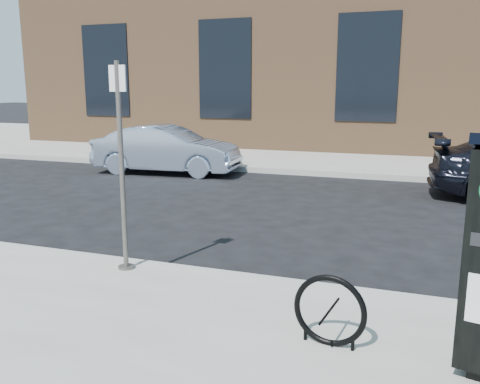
% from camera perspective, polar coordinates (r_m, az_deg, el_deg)
% --- Properties ---
extents(ground, '(120.00, 120.00, 0.00)m').
position_cam_1_polar(ground, '(6.25, 1.58, -10.61)').
color(ground, black).
rests_on(ground, ground).
extents(sidewalk_far, '(60.00, 12.00, 0.15)m').
position_cam_1_polar(sidewalk_far, '(19.72, 14.26, 4.64)').
color(sidewalk_far, gray).
rests_on(sidewalk_far, ground).
extents(curb_near, '(60.00, 0.12, 0.16)m').
position_cam_1_polar(curb_near, '(6.21, 1.52, -10.03)').
color(curb_near, '#9E9B93').
rests_on(curb_near, ground).
extents(curb_far, '(60.00, 0.12, 0.16)m').
position_cam_1_polar(curb_far, '(13.84, 11.87, 1.88)').
color(curb_far, '#9E9B93').
rests_on(curb_far, ground).
extents(building, '(28.00, 10.05, 8.25)m').
position_cam_1_polar(building, '(22.64, 15.55, 15.77)').
color(building, brown).
rests_on(building, ground).
extents(sign_pole, '(0.22, 0.20, 2.53)m').
position_cam_1_polar(sign_pole, '(6.27, -13.14, 2.50)').
color(sign_pole, '#4B4743').
rests_on(sign_pole, sidewalk_near).
extents(bike_rack, '(0.66, 0.13, 0.65)m').
position_cam_1_polar(bike_rack, '(4.59, 10.03, -13.02)').
color(bike_rack, black).
rests_on(bike_rack, sidewalk_near).
extents(car_silver, '(4.15, 1.75, 1.33)m').
position_cam_1_polar(car_silver, '(14.35, -8.23, 4.74)').
color(car_silver, '#99A8C3').
rests_on(car_silver, ground).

